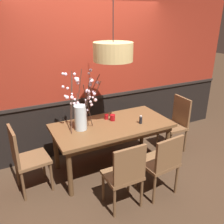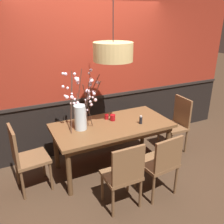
% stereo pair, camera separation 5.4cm
% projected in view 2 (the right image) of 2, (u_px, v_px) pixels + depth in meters
% --- Properties ---
extents(ground_plane, '(24.00, 24.00, 0.00)m').
position_uv_depth(ground_plane, '(112.00, 166.00, 3.91)').
color(ground_plane, '#422D1E').
extents(back_wall, '(5.73, 0.14, 2.84)m').
position_uv_depth(back_wall, '(92.00, 71.00, 4.03)').
color(back_wall, black).
rests_on(back_wall, ground).
extents(dining_table, '(1.79, 0.89, 0.75)m').
position_uv_depth(dining_table, '(112.00, 129.00, 3.66)').
color(dining_table, brown).
rests_on(dining_table, ground).
extents(chair_far_side_left, '(0.41, 0.39, 0.95)m').
position_uv_depth(chair_far_side_left, '(79.00, 120.00, 4.32)').
color(chair_far_side_left, brown).
rests_on(chair_far_side_left, ground).
extents(chair_head_west_end, '(0.47, 0.46, 0.98)m').
position_uv_depth(chair_head_west_end, '(25.00, 156.00, 3.20)').
color(chair_head_west_end, brown).
rests_on(chair_head_west_end, ground).
extents(chair_near_side_right, '(0.49, 0.47, 0.90)m').
position_uv_depth(chair_near_side_right, '(161.00, 162.00, 3.12)').
color(chair_near_side_right, brown).
rests_on(chair_near_side_right, ground).
extents(chair_head_east_end, '(0.40, 0.46, 0.97)m').
position_uv_depth(chair_head_east_end, '(177.00, 122.00, 4.24)').
color(chair_head_east_end, brown).
rests_on(chair_head_east_end, ground).
extents(chair_near_side_left, '(0.44, 0.38, 0.91)m').
position_uv_depth(chair_near_side_left, '(124.00, 173.00, 2.88)').
color(chair_near_side_left, brown).
rests_on(chair_near_side_left, ground).
extents(chair_far_side_right, '(0.45, 0.41, 0.97)m').
position_uv_depth(chair_far_side_right, '(104.00, 115.00, 4.51)').
color(chair_far_side_right, brown).
rests_on(chair_far_side_right, ground).
extents(vase_with_blossoms, '(0.55, 0.50, 0.85)m').
position_uv_depth(vase_with_blossoms, '(81.00, 112.00, 3.41)').
color(vase_with_blossoms, silver).
rests_on(vase_with_blossoms, dining_table).
extents(candle_holder_nearer_center, '(0.07, 0.07, 0.08)m').
position_uv_depth(candle_holder_nearer_center, '(107.00, 117.00, 3.80)').
color(candle_holder_nearer_center, '#9E0F14').
rests_on(candle_holder_nearer_center, dining_table).
extents(candle_holder_nearer_edge, '(0.08, 0.08, 0.10)m').
position_uv_depth(candle_holder_nearer_edge, '(113.00, 118.00, 3.74)').
color(candle_holder_nearer_edge, '#9E0F14').
rests_on(candle_holder_nearer_edge, dining_table).
extents(condiment_bottle, '(0.04, 0.04, 0.13)m').
position_uv_depth(condiment_bottle, '(141.00, 120.00, 3.62)').
color(condiment_bottle, black).
rests_on(condiment_bottle, dining_table).
extents(pendant_lamp, '(0.54, 0.54, 1.15)m').
position_uv_depth(pendant_lamp, '(113.00, 52.00, 3.22)').
color(pendant_lamp, tan).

